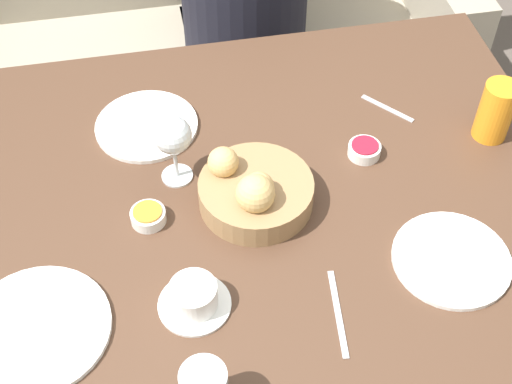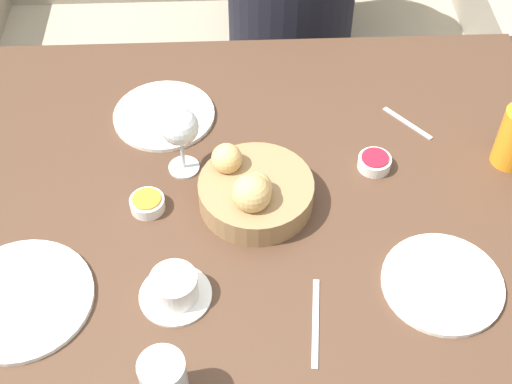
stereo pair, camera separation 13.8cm
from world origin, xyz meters
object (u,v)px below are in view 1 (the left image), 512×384
Objects in this scene: spoon_coffee at (387,108)px; bread_basket at (254,191)px; plate_near_right at (451,259)px; wine_glass at (173,137)px; couch at (186,51)px; seated_person at (245,27)px; coffee_cup at (194,298)px; juice_glass at (496,111)px; knife_silver at (338,313)px; plate_far_center at (147,126)px; jam_bowl_berry at (364,150)px; plate_near_left at (36,329)px; jam_bowl_honey at (148,216)px.

bread_basket is at bearing -148.06° from spoon_coffee.
plate_near_right is 1.41× the size of wine_glass.
wine_glass is at bearing -96.59° from couch.
coffee_cup is (-0.29, -1.12, 0.27)m from seated_person.
plate_near_right is at bearing 0.54° from coffee_cup.
juice_glass reaches higher than coffee_cup.
plate_near_right is at bearing -80.61° from seated_person.
wine_glass is at bearing 146.90° from plate_near_right.
knife_silver is at bearing -92.45° from seated_person.
seated_person reaches higher than plate_far_center.
jam_bowl_berry is (0.39, -0.01, -0.10)m from wine_glass.
plate_far_center is at bearing 106.94° from wine_glass.
jam_bowl_honey is (0.21, 0.21, 0.01)m from plate_near_left.
bread_basket is 0.41m from spoon_coffee.
wine_glass is at bearing 122.14° from knife_silver.
juice_glass is 1.23× the size of spoon_coffee.
jam_bowl_berry is at bearing -21.11° from plate_far_center.
wine_glass reaches higher than plate_near_right.
couch is 1.22m from juice_glass.
coffee_cup is (0.04, -0.47, 0.02)m from plate_far_center.
jam_bowl_berry is at bearing 19.37° from bread_basket.
couch is at bearing 72.93° from plate_near_left.
knife_silver is 0.55m from spoon_coffee.
coffee_cup is 0.22m from jam_bowl_honey.
plate_far_center is 0.53m from spoon_coffee.
spoon_coffee is at bearing 63.05° from knife_silver.
plate_far_center is at bearing 126.05° from bread_basket.
wine_glass reaches higher than couch.
plate_far_center is at bearing 158.89° from jam_bowl_berry.
jam_bowl_berry is at bearing 66.79° from knife_silver.
wine_glass is (-0.47, 0.31, 0.11)m from plate_near_right.
coffee_cup is at bearing -179.46° from plate_near_right.
spoon_coffee is at bearing 147.66° from juice_glass.
bread_basket reaches higher than coffee_cup.
plate_near_right is at bearing -74.17° from couch.
coffee_cup is (-0.48, -0.00, 0.02)m from plate_near_right.
plate_far_center is 3.26× the size of jam_bowl_honey.
coffee_cup is at bearing -85.02° from plate_far_center.
juice_glass is 0.23m from spoon_coffee.
couch is 0.30m from seated_person.
wine_glass is 0.46m from knife_silver.
seated_person is 0.93m from wine_glass.
plate_near_left is at bearing 179.64° from coffee_cup.
knife_silver is at bearing -139.73° from juice_glass.
spoon_coffee is (-0.19, 0.12, -0.07)m from juice_glass.
couch is at bearing 105.83° from plate_near_right.
spoon_coffee is at bearing 53.59° from jam_bowl_berry.
spoon_coffee is (0.37, -0.85, 0.43)m from couch.
seated_person is 1.21m from knife_silver.
plate_near_right is 0.57m from wine_glass.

